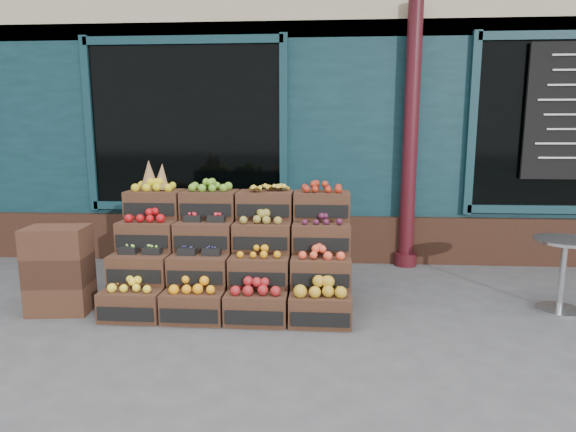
{
  "coord_description": "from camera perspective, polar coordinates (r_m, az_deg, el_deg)",
  "views": [
    {
      "loc": [
        0.11,
        -3.94,
        1.66
      ],
      "look_at": [
        -0.2,
        0.7,
        0.85
      ],
      "focal_mm": 30.0,
      "sensor_mm": 36.0,
      "label": 1
    }
  ],
  "objects": [
    {
      "name": "ground",
      "position": [
        4.27,
        2.11,
        -12.97
      ],
      "size": [
        60.0,
        60.0,
        0.0
      ],
      "primitive_type": "plane",
      "color": "#48484A",
      "rests_on": "ground"
    },
    {
      "name": "shop_facade",
      "position": [
        9.08,
        3.22,
        14.5
      ],
      "size": [
        12.0,
        6.24,
        4.8
      ],
      "color": "#0F2C33",
      "rests_on": "ground"
    },
    {
      "name": "crate_display",
      "position": [
        4.73,
        -6.42,
        -5.26
      ],
      "size": [
        2.23,
        1.1,
        1.39
      ],
      "rotation": [
        0.0,
        0.0,
        -0.01
      ],
      "color": "#402619",
      "rests_on": "ground"
    },
    {
      "name": "spare_crates",
      "position": [
        4.96,
        -25.5,
        -5.77
      ],
      "size": [
        0.58,
        0.43,
        0.81
      ],
      "rotation": [
        0.0,
        0.0,
        0.11
      ],
      "color": "#402619",
      "rests_on": "ground"
    },
    {
      "name": "bistro_table",
      "position": [
        5.15,
        29.81,
        -5.23
      ],
      "size": [
        0.55,
        0.55,
        0.7
      ],
      "rotation": [
        0.0,
        0.0,
        0.43
      ],
      "color": "silver",
      "rests_on": "ground"
    },
    {
      "name": "shopkeeper",
      "position": [
        6.82,
        -9.99,
        4.22
      ],
      "size": [
        0.79,
        0.58,
        2.01
      ],
      "primitive_type": "imported",
      "rotation": [
        0.0,
        0.0,
        3.01
      ],
      "color": "#1B5F1C",
      "rests_on": "ground"
    }
  ]
}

